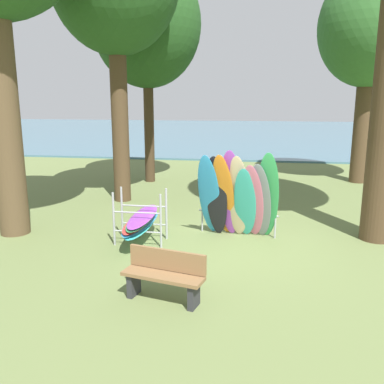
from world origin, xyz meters
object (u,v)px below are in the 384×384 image
object	(u,v)px
tree_far_left_back	(370,29)
park_bench	(164,274)
leaning_board_pile	(238,198)
tree_far_right_back	(147,25)
board_storage_rack	(141,221)

from	to	relation	value
tree_far_left_back	park_bench	bearing A→B (deg)	-116.71
tree_far_left_back	leaning_board_pile	world-z (taller)	tree_far_left_back
park_bench	tree_far_right_back	bearing A→B (deg)	105.62
tree_far_left_back	park_bench	size ratio (longest dim) A/B	5.55
board_storage_rack	tree_far_right_back	bearing A→B (deg)	102.67
tree_far_left_back	leaning_board_pile	xyz separation A→B (m)	(-4.45, -7.63, -4.78)
tree_far_right_back	park_bench	bearing A→B (deg)	-74.38
board_storage_rack	park_bench	world-z (taller)	board_storage_rack
tree_far_right_back	park_bench	world-z (taller)	tree_far_right_back
tree_far_left_back	leaning_board_pile	bearing A→B (deg)	-120.25
tree_far_left_back	leaning_board_pile	distance (m)	10.04
leaning_board_pile	park_bench	world-z (taller)	leaning_board_pile
tree_far_left_back	tree_far_right_back	world-z (taller)	tree_far_right_back
board_storage_rack	park_bench	distance (m)	2.97
leaning_board_pile	tree_far_right_back	bearing A→B (deg)	120.27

